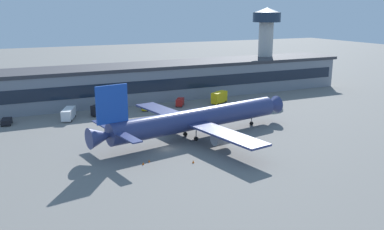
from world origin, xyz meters
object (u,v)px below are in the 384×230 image
at_px(fuel_truck, 68,114).
at_px(traffic_cone_3, 246,139).
at_px(stair_truck, 100,109).
at_px(traffic_cone_1, 193,162).
at_px(follow_me_car, 147,107).
at_px(traffic_cone_2, 149,161).
at_px(airliner, 196,119).
at_px(pushback_tractor, 6,121).
at_px(catering_truck, 219,97).
at_px(crew_van, 180,102).
at_px(traffic_cone_0, 143,163).
at_px(control_tower, 266,38).

height_order(fuel_truck, traffic_cone_3, fuel_truck).
bearing_deg(stair_truck, traffic_cone_1, -80.01).
height_order(follow_me_car, traffic_cone_2, follow_me_car).
relative_size(airliner, pushback_tractor, 11.49).
relative_size(catering_truck, pushback_tractor, 1.46).
bearing_deg(airliner, crew_van, 73.09).
xyz_separation_m(fuel_truck, traffic_cone_3, (38.20, -40.37, -1.55)).
height_order(stair_truck, traffic_cone_0, stair_truck).
xyz_separation_m(airliner, traffic_cone_0, (-18.79, -13.05, -4.64)).
height_order(crew_van, traffic_cone_0, crew_van).
relative_size(follow_me_car, traffic_cone_0, 7.70).
relative_size(fuel_truck, traffic_cone_1, 14.01).
bearing_deg(catering_truck, crew_van, 171.32).
distance_m(stair_truck, traffic_cone_1, 51.63).
xyz_separation_m(catering_truck, traffic_cone_1, (-33.41, -49.74, -1.98)).
height_order(stair_truck, fuel_truck, stair_truck).
xyz_separation_m(stair_truck, traffic_cone_2, (0.33, -46.27, -1.68)).
bearing_deg(catering_truck, traffic_cone_2, -132.93).
xyz_separation_m(airliner, traffic_cone_3, (10.82, -7.72, -4.61)).
relative_size(airliner, traffic_cone_2, 99.06).
bearing_deg(stair_truck, pushback_tractor, 179.80).
distance_m(control_tower, catering_truck, 45.54).
height_order(crew_van, traffic_cone_2, crew_van).
distance_m(airliner, pushback_tractor, 56.46).
xyz_separation_m(traffic_cone_0, traffic_cone_2, (1.67, 0.90, 0.00)).
xyz_separation_m(follow_me_car, traffic_cone_2, (-15.23, -46.17, -0.79)).
height_order(control_tower, pushback_tractor, control_tower).
bearing_deg(follow_me_car, crew_van, 5.41).
distance_m(stair_truck, crew_van, 28.17).
bearing_deg(control_tower, traffic_cone_2, -138.50).
relative_size(pushback_tractor, traffic_cone_0, 8.63).
height_order(control_tower, traffic_cone_2, control_tower).
distance_m(airliner, crew_van, 36.96).
bearing_deg(traffic_cone_1, pushback_tractor, 125.45).
height_order(catering_truck, traffic_cone_2, catering_truck).
height_order(crew_van, traffic_cone_3, crew_van).
distance_m(control_tower, crew_van, 56.61).
relative_size(catering_truck, traffic_cone_1, 11.92).
distance_m(traffic_cone_2, traffic_cone_3, 28.29).
xyz_separation_m(catering_truck, pushback_tractor, (-69.67, 1.18, -1.24)).
bearing_deg(fuel_truck, follow_me_car, 3.06).
bearing_deg(traffic_cone_1, traffic_cone_3, 24.96).
xyz_separation_m(crew_van, traffic_cone_1, (-19.19, -51.92, -1.14)).
distance_m(follow_me_car, pushback_tractor, 42.86).
xyz_separation_m(pushback_tractor, crew_van, (55.45, 0.99, 0.41)).
distance_m(airliner, control_tower, 83.31).
height_order(stair_truck, traffic_cone_2, stair_truck).
bearing_deg(follow_me_car, catering_truck, -2.09).
xyz_separation_m(airliner, pushback_tractor, (-44.75, 34.21, -3.89)).
height_order(follow_me_car, crew_van, crew_van).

